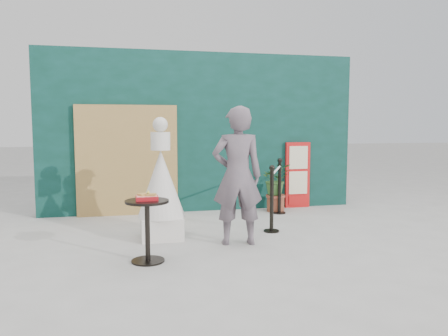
% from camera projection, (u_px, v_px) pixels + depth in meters
% --- Properties ---
extents(ground, '(60.00, 60.00, 0.00)m').
position_uv_depth(ground, '(245.00, 257.00, 5.45)').
color(ground, '#ADAAA5').
rests_on(ground, ground).
extents(back_wall, '(6.00, 0.30, 3.00)m').
position_uv_depth(back_wall, '(202.00, 132.00, 8.36)').
color(back_wall, '#0A3127').
rests_on(back_wall, ground).
extents(bamboo_fence, '(1.80, 0.08, 2.00)m').
position_uv_depth(bamboo_fence, '(127.00, 160.00, 7.89)').
color(bamboo_fence, tan).
rests_on(bamboo_fence, ground).
extents(woman, '(0.74, 0.53, 1.90)m').
position_uv_depth(woman, '(237.00, 176.00, 5.96)').
color(woman, '#685961').
rests_on(woman, ground).
extents(menu_board, '(0.50, 0.07, 1.30)m').
position_uv_depth(menu_board, '(298.00, 175.00, 8.67)').
color(menu_board, red).
rests_on(menu_board, ground).
extents(statue, '(0.68, 0.68, 1.75)m').
position_uv_depth(statue, '(161.00, 189.00, 6.28)').
color(statue, white).
rests_on(statue, ground).
extents(cafe_table, '(0.52, 0.52, 0.75)m').
position_uv_depth(cafe_table, '(147.00, 221.00, 5.21)').
color(cafe_table, black).
rests_on(cafe_table, ground).
extents(food_basket, '(0.26, 0.19, 0.11)m').
position_uv_depth(food_basket, '(147.00, 197.00, 5.18)').
color(food_basket, red).
rests_on(food_basket, cafe_table).
extents(planter, '(0.54, 0.47, 0.92)m').
position_uv_depth(planter, '(276.00, 184.00, 8.26)').
color(planter, brown).
rests_on(planter, ground).
extents(stanchion_barrier, '(0.84, 1.54, 1.03)m').
position_uv_depth(stanchion_barrier, '(276.00, 193.00, 7.39)').
color(stanchion_barrier, black).
rests_on(stanchion_barrier, ground).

